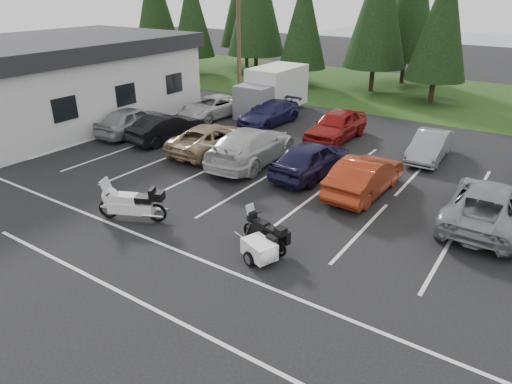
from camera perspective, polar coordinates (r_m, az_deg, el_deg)
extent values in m
plane|color=black|center=(16.67, 1.53, -3.30)|extent=(120.00, 120.00, 0.00)
cube|color=#1C3611|center=(38.09, 21.85, 11.03)|extent=(80.00, 16.00, 0.01)
cylinder|color=#473321|center=(30.48, -2.18, 18.33)|extent=(0.26, 0.26, 9.00)
cube|color=silver|center=(18.21, 4.93, -0.84)|extent=(32.00, 16.00, 0.01)
cylinder|color=#332316|center=(50.53, -12.04, 16.59)|extent=(0.36, 0.36, 2.50)
cone|color=black|center=(50.13, -12.58, 22.24)|extent=(4.58, 4.58, 8.84)
cylinder|color=#332316|center=(45.51, -7.70, 15.85)|extent=(0.36, 0.36, 2.16)
cone|color=black|center=(45.08, -8.03, 21.28)|extent=(3.96, 3.96, 7.65)
cylinder|color=#332316|center=(43.06, 0.00, 16.00)|extent=(0.36, 0.36, 2.78)
cylinder|color=#332316|center=(39.11, 5.71, 14.51)|extent=(0.36, 0.36, 2.11)
cone|color=black|center=(38.61, 5.98, 20.69)|extent=(3.87, 3.87, 7.48)
cylinder|color=#332316|center=(38.18, 14.32, 14.04)|extent=(0.36, 0.36, 2.62)
cone|color=black|center=(37.65, 15.20, 21.87)|extent=(4.80, 4.80, 9.27)
cylinder|color=#332316|center=(35.58, 21.18, 12.15)|extent=(0.36, 0.36, 2.26)
cone|color=black|center=(35.02, 22.35, 19.33)|extent=(4.14, 4.14, 7.99)
cylinder|color=#332316|center=(48.73, -1.18, 17.05)|extent=(0.36, 0.36, 2.88)
cylinder|color=#332316|center=(42.17, 17.94, 14.63)|extent=(0.36, 0.36, 2.71)
imported|color=#98999D|center=(26.96, -15.20, 8.64)|extent=(2.19, 4.72, 1.57)
imported|color=black|center=(25.34, -11.11, 7.91)|extent=(1.94, 4.53, 1.45)
imported|color=#937955|center=(23.21, -5.57, 6.68)|extent=(2.49, 5.17, 1.42)
imported|color=#BABAB8|center=(21.61, -0.55, 5.80)|extent=(2.82, 5.95, 1.68)
imported|color=#181536|center=(20.27, 6.95, 4.18)|extent=(2.16, 4.75, 1.58)
imported|color=maroon|center=(18.85, 13.45, 1.98)|extent=(1.76, 4.70, 1.53)
imported|color=gray|center=(17.89, 26.92, -1.47)|extent=(2.47, 5.33, 1.48)
imported|color=silver|center=(29.65, -5.51, 10.54)|extent=(2.68, 5.01, 1.34)
imported|color=#1F1C47|center=(27.95, 1.62, 9.82)|extent=(2.24, 4.86, 1.38)
imported|color=maroon|center=(25.37, 10.01, 8.22)|extent=(2.01, 4.80, 1.62)
imported|color=gray|center=(23.66, 20.91, 5.41)|extent=(1.57, 4.13, 1.34)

